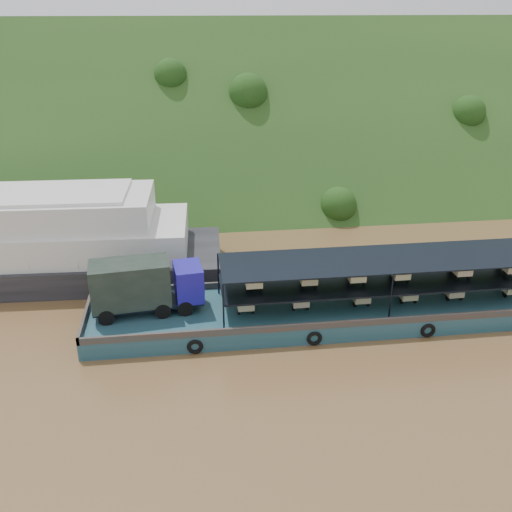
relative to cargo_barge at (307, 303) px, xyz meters
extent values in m
plane|color=brown|center=(-1.16, 1.53, -1.28)|extent=(160.00, 160.00, 0.00)
cube|color=#1D3A15|center=(-1.16, 37.53, -1.28)|extent=(140.00, 39.60, 39.60)
cube|color=#15414C|center=(1.76, -0.06, -0.68)|extent=(35.00, 7.00, 1.20)
cube|color=#592D19|center=(1.76, 3.34, 0.17)|extent=(35.00, 0.20, 0.50)
cube|color=#592D19|center=(1.76, -3.46, 0.17)|extent=(35.00, 0.20, 0.50)
cube|color=#592D19|center=(-15.64, -0.06, 0.17)|extent=(0.20, 7.00, 0.50)
torus|color=black|center=(-8.24, -3.61, -0.73)|extent=(1.06, 0.26, 1.06)
torus|color=black|center=(-0.24, -3.61, -0.73)|extent=(1.06, 0.26, 1.06)
torus|color=black|center=(7.76, -3.61, -0.73)|extent=(1.06, 0.26, 1.06)
cylinder|color=black|center=(-14.09, -1.06, 0.47)|extent=(1.15, 0.51, 1.11)
cylinder|color=black|center=(-14.34, 1.26, 0.47)|extent=(1.15, 0.51, 1.11)
cylinder|color=black|center=(-10.33, -0.65, 0.47)|extent=(1.15, 0.51, 1.11)
cylinder|color=black|center=(-10.58, 1.67, 0.47)|extent=(1.15, 0.51, 1.11)
cylinder|color=black|center=(-8.78, -0.48, 0.47)|extent=(1.15, 0.51, 1.11)
cylinder|color=black|center=(-9.03, 1.84, 0.47)|extent=(1.15, 0.51, 1.11)
cube|color=black|center=(-11.34, 0.41, 0.64)|extent=(7.78, 3.25, 0.22)
cube|color=#1D1596|center=(-8.46, 0.73, 1.92)|extent=(2.17, 2.86, 2.45)
cube|color=black|center=(-7.52, 0.83, 2.36)|extent=(0.31, 2.22, 1.00)
cube|color=black|center=(-12.44, 0.29, 2.25)|extent=(5.60, 3.23, 3.11)
cube|color=black|center=(5.26, -0.06, 1.58)|extent=(23.00, 5.00, 0.12)
cube|color=black|center=(5.26, -0.06, 3.22)|extent=(23.00, 5.00, 0.08)
cylinder|color=black|center=(-6.24, -2.56, 1.57)|extent=(0.12, 0.12, 3.30)
cylinder|color=black|center=(-6.24, 2.44, 1.57)|extent=(0.12, 0.12, 3.30)
cylinder|color=black|center=(5.26, -2.56, 1.57)|extent=(0.12, 0.12, 3.30)
cylinder|color=black|center=(5.26, 2.44, 1.57)|extent=(0.12, 0.12, 3.30)
cylinder|color=black|center=(16.76, 2.44, 1.57)|extent=(0.12, 0.12, 3.30)
cylinder|color=black|center=(-4.56, 0.99, 0.18)|extent=(0.12, 0.52, 0.52)
cylinder|color=black|center=(-5.06, -0.81, 0.18)|extent=(0.14, 0.52, 0.52)
cylinder|color=black|center=(-4.06, -0.81, 0.18)|extent=(0.14, 0.52, 0.52)
cube|color=beige|center=(-4.56, -0.46, 0.52)|extent=(1.15, 1.50, 0.44)
cube|color=red|center=(-4.56, 0.69, 0.70)|extent=(0.55, 0.80, 0.80)
cube|color=red|center=(-4.56, 0.49, 1.20)|extent=(0.50, 0.10, 0.10)
cylinder|color=black|center=(-0.65, 0.99, 0.18)|extent=(0.12, 0.52, 0.52)
cylinder|color=black|center=(-1.15, -0.81, 0.18)|extent=(0.14, 0.52, 0.52)
cylinder|color=black|center=(-0.15, -0.81, 0.18)|extent=(0.14, 0.52, 0.52)
cube|color=beige|center=(-0.65, -0.46, 0.52)|extent=(1.15, 1.50, 0.44)
cube|color=#B40C16|center=(-0.65, 0.69, 0.70)|extent=(0.55, 0.80, 0.80)
cube|color=#B40C16|center=(-0.65, 0.49, 1.20)|extent=(0.50, 0.10, 0.10)
cylinder|color=black|center=(3.80, 0.99, 0.18)|extent=(0.12, 0.52, 0.52)
cylinder|color=black|center=(3.30, -0.81, 0.18)|extent=(0.14, 0.52, 0.52)
cylinder|color=black|center=(4.30, -0.81, 0.18)|extent=(0.14, 0.52, 0.52)
cube|color=tan|center=(3.80, -0.46, 0.52)|extent=(1.15, 1.50, 0.44)
cube|color=red|center=(3.80, 0.69, 0.70)|extent=(0.55, 0.80, 0.80)
cube|color=red|center=(3.80, 0.49, 1.20)|extent=(0.50, 0.10, 0.10)
cylinder|color=black|center=(7.32, 0.99, 0.18)|extent=(0.12, 0.52, 0.52)
cylinder|color=black|center=(6.82, -0.81, 0.18)|extent=(0.14, 0.52, 0.52)
cylinder|color=black|center=(7.82, -0.81, 0.18)|extent=(0.14, 0.52, 0.52)
cube|color=#C1BC88|center=(7.32, -0.46, 0.52)|extent=(1.15, 1.50, 0.44)
cube|color=red|center=(7.32, 0.69, 0.70)|extent=(0.55, 0.80, 0.80)
cube|color=red|center=(7.32, 0.49, 1.20)|extent=(0.50, 0.10, 0.10)
cylinder|color=black|center=(10.83, 0.99, 0.18)|extent=(0.12, 0.52, 0.52)
cylinder|color=black|center=(10.33, -0.81, 0.18)|extent=(0.14, 0.52, 0.52)
cylinder|color=black|center=(11.33, -0.81, 0.18)|extent=(0.14, 0.52, 0.52)
cube|color=#CABA8F|center=(10.83, -0.46, 0.52)|extent=(1.15, 1.50, 0.44)
cube|color=red|center=(10.83, 0.69, 0.70)|extent=(0.55, 0.80, 0.80)
cube|color=red|center=(10.83, 0.49, 1.20)|extent=(0.50, 0.10, 0.10)
cylinder|color=black|center=(15.29, 0.99, 0.18)|extent=(0.12, 0.52, 0.52)
cylinder|color=black|center=(14.79, -0.81, 0.18)|extent=(0.14, 0.52, 0.52)
cube|color=beige|center=(15.29, -0.46, 0.52)|extent=(1.15, 1.50, 0.44)
cube|color=red|center=(15.29, 0.69, 0.70)|extent=(0.55, 0.80, 0.80)
cube|color=red|center=(15.29, 0.49, 1.20)|extent=(0.50, 0.10, 0.10)
cylinder|color=black|center=(-3.98, 0.99, 1.90)|extent=(0.12, 0.52, 0.52)
cylinder|color=black|center=(-4.48, -0.81, 1.90)|extent=(0.14, 0.52, 0.52)
cylinder|color=black|center=(-3.48, -0.81, 1.90)|extent=(0.14, 0.52, 0.52)
cube|color=beige|center=(-3.98, -0.46, 2.24)|extent=(1.15, 1.50, 0.44)
cube|color=red|center=(-3.98, 0.69, 2.42)|extent=(0.55, 0.80, 0.80)
cube|color=red|center=(-3.98, 0.49, 2.92)|extent=(0.50, 0.10, 0.10)
cylinder|color=black|center=(-0.13, 0.99, 1.90)|extent=(0.12, 0.52, 0.52)
cylinder|color=black|center=(-0.63, -0.81, 1.90)|extent=(0.14, 0.52, 0.52)
cylinder|color=black|center=(0.37, -0.81, 1.90)|extent=(0.14, 0.52, 0.52)
cube|color=#BBB284|center=(-0.13, -0.46, 2.24)|extent=(1.15, 1.50, 0.44)
cube|color=#193796|center=(-0.13, 0.69, 2.42)|extent=(0.55, 0.80, 0.80)
cube|color=#193796|center=(-0.13, 0.49, 2.92)|extent=(0.50, 0.10, 0.10)
cylinder|color=black|center=(3.33, 0.99, 1.90)|extent=(0.12, 0.52, 0.52)
cylinder|color=black|center=(2.83, -0.81, 1.90)|extent=(0.14, 0.52, 0.52)
cylinder|color=black|center=(3.83, -0.81, 1.90)|extent=(0.14, 0.52, 0.52)
cube|color=beige|center=(3.33, -0.46, 2.24)|extent=(1.15, 1.50, 0.44)
cube|color=red|center=(3.33, 0.69, 2.42)|extent=(0.55, 0.80, 0.80)
cube|color=red|center=(3.33, 0.49, 2.92)|extent=(0.50, 0.10, 0.10)
cylinder|color=black|center=(6.57, 0.99, 1.90)|extent=(0.12, 0.52, 0.52)
cylinder|color=black|center=(6.07, -0.81, 1.90)|extent=(0.14, 0.52, 0.52)
cylinder|color=black|center=(7.07, -0.81, 1.90)|extent=(0.14, 0.52, 0.52)
cube|color=beige|center=(6.57, -0.46, 2.24)|extent=(1.15, 1.50, 0.44)
cube|color=#C6C28C|center=(6.57, 0.69, 2.42)|extent=(0.55, 0.80, 0.80)
cube|color=#C6C28C|center=(6.57, 0.49, 2.92)|extent=(0.50, 0.10, 0.10)
cylinder|color=black|center=(11.18, 0.99, 1.90)|extent=(0.12, 0.52, 0.52)
cylinder|color=black|center=(10.68, -0.81, 1.90)|extent=(0.14, 0.52, 0.52)
cylinder|color=black|center=(11.68, -0.81, 1.90)|extent=(0.14, 0.52, 0.52)
cube|color=beige|center=(11.18, -0.46, 2.24)|extent=(1.15, 1.50, 0.44)
cube|color=red|center=(11.18, 0.69, 2.42)|extent=(0.55, 0.80, 0.80)
cube|color=red|center=(11.18, 0.49, 2.92)|extent=(0.50, 0.10, 0.10)
cylinder|color=black|center=(15.00, 0.99, 1.90)|extent=(0.12, 0.52, 0.52)
cylinder|color=black|center=(14.50, -0.81, 1.90)|extent=(0.14, 0.52, 0.52)
cube|color=beige|center=(15.00, -0.46, 2.24)|extent=(1.15, 1.50, 0.44)
cube|color=#CABA8F|center=(15.00, 0.69, 2.42)|extent=(0.55, 0.80, 0.80)
cube|color=#CABA8F|center=(15.00, 0.49, 2.92)|extent=(0.50, 0.10, 0.10)
cube|color=black|center=(-24.01, 9.93, -0.18)|extent=(37.02, 10.67, 2.20)
camera|label=1|loc=(-8.29, -35.57, 19.95)|focal=40.00mm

